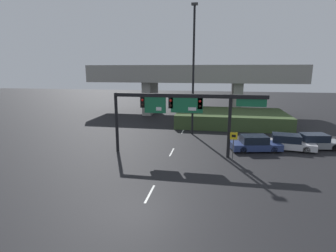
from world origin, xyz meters
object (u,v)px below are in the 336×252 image
speed_limit_sign (233,142)px  parked_sedan_near_right (255,144)px  highway_light_pole_near (193,68)px  parked_sedan_far_right (315,142)px  signal_gantry (181,106)px  parked_sedan_mid_right (287,142)px

speed_limit_sign → parked_sedan_near_right: (2.23, 3.14, -0.95)m
speed_limit_sign → parked_sedan_near_right: size_ratio=0.52×
highway_light_pole_near → parked_sedan_far_right: size_ratio=3.02×
signal_gantry → speed_limit_sign: signal_gantry is taller
parked_sedan_near_right → signal_gantry: bearing=-171.6°
parked_sedan_mid_right → signal_gantry: bearing=-152.9°
signal_gantry → parked_sedan_far_right: signal_gantry is taller
speed_limit_sign → highway_light_pole_near: bearing=115.9°
parked_sedan_mid_right → parked_sedan_near_right: bearing=-153.9°
speed_limit_sign → parked_sedan_mid_right: 6.83m
parked_sedan_near_right → parked_sedan_far_right: parked_sedan_near_right is taller
highway_light_pole_near → parked_sedan_near_right: highway_light_pole_near is taller
highway_light_pole_near → parked_sedan_mid_right: size_ratio=2.89×
highway_light_pole_near → parked_sedan_mid_right: 12.52m
speed_limit_sign → parked_sedan_far_right: speed_limit_sign is taller
speed_limit_sign → parked_sedan_mid_right: (5.32, 4.17, -0.95)m
parked_sedan_near_right → speed_limit_sign: bearing=-136.8°
signal_gantry → parked_sedan_far_right: bearing=18.4°
signal_gantry → speed_limit_sign: 5.33m
signal_gantry → highway_light_pole_near: (0.35, 7.82, 3.22)m
signal_gantry → parked_sedan_near_right: (6.73, 2.42, -3.71)m
parked_sedan_near_right → highway_light_pole_near: bearing=128.4°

